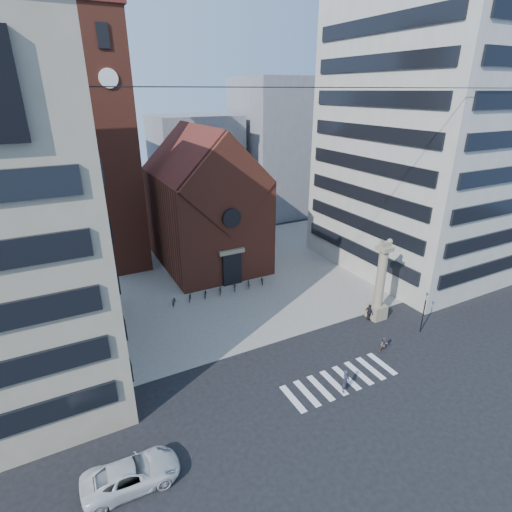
# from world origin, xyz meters

# --- Properties ---
(ground) EXTENTS (120.00, 120.00, 0.00)m
(ground) POSITION_xyz_m (0.00, 0.00, 0.00)
(ground) COLOR black
(ground) RESTS_ON ground
(piazza) EXTENTS (46.00, 30.00, 0.05)m
(piazza) POSITION_xyz_m (0.00, 19.00, 0.03)
(piazza) COLOR #9A958C
(piazza) RESTS_ON ground
(zebra_crossing) EXTENTS (10.20, 3.20, 0.01)m
(zebra_crossing) POSITION_xyz_m (0.55, -3.00, 0.01)
(zebra_crossing) COLOR white
(zebra_crossing) RESTS_ON ground
(church) EXTENTS (12.00, 16.65, 18.00)m
(church) POSITION_xyz_m (0.00, 25.04, 7.98)
(church) COLOR brown
(church) RESTS_ON ground
(campanile) EXTENTS (5.50, 5.50, 31.20)m
(campanile) POSITION_xyz_m (-10.00, 28.00, 15.74)
(campanile) COLOR brown
(campanile) RESTS_ON ground
(building_right) EXTENTS (18.00, 22.00, 32.00)m
(building_right) POSITION_xyz_m (24.00, 12.00, 16.00)
(building_right) COLOR #BCB8AA
(building_right) RESTS_ON ground
(bg_block_left) EXTENTS (16.00, 14.00, 22.00)m
(bg_block_left) POSITION_xyz_m (-20.00, 40.00, 11.00)
(bg_block_left) COLOR gray
(bg_block_left) RESTS_ON ground
(bg_block_mid) EXTENTS (14.00, 12.00, 18.00)m
(bg_block_mid) POSITION_xyz_m (6.00, 45.00, 9.00)
(bg_block_mid) COLOR gray
(bg_block_mid) RESTS_ON ground
(bg_block_right) EXTENTS (16.00, 14.00, 24.00)m
(bg_block_right) POSITION_xyz_m (22.00, 42.00, 12.00)
(bg_block_right) COLOR gray
(bg_block_right) RESTS_ON ground
(lion_column) EXTENTS (1.63, 1.60, 8.68)m
(lion_column) POSITION_xyz_m (10.01, 3.00, 3.46)
(lion_column) COLOR gray
(lion_column) RESTS_ON ground
(traffic_light) EXTENTS (0.13, 0.16, 4.30)m
(traffic_light) POSITION_xyz_m (12.00, -1.00, 2.29)
(traffic_light) COLOR black
(traffic_light) RESTS_ON ground
(white_car) EXTENTS (5.75, 2.77, 1.58)m
(white_car) POSITION_xyz_m (-16.35, -4.59, 0.79)
(white_car) COLOR silver
(white_car) RESTS_ON ground
(pedestrian_0) EXTENTS (0.84, 0.70, 1.97)m
(pedestrian_0) POSITION_xyz_m (0.05, -4.19, 0.99)
(pedestrian_0) COLOR #2E2B3C
(pedestrian_0) RESTS_ON ground
(pedestrian_1) EXTENTS (0.86, 0.73, 1.55)m
(pedestrian_1) POSITION_xyz_m (6.40, -1.78, 0.77)
(pedestrian_1) COLOR #514240
(pedestrian_1) RESTS_ON ground
(pedestrian_2) EXTENTS (0.47, 1.06, 1.78)m
(pedestrian_2) POSITION_xyz_m (9.00, 3.00, 0.89)
(pedestrian_2) COLOR #212128
(pedestrian_2) RESTS_ON ground
(scooter_0) EXTENTS (1.17, 1.70, 0.85)m
(scooter_0) POSITION_xyz_m (-7.76, 15.31, 0.47)
(scooter_0) COLOR black
(scooter_0) RESTS_ON piazza
(scooter_1) EXTENTS (1.04, 1.61, 0.94)m
(scooter_1) POSITION_xyz_m (-5.92, 15.31, 0.52)
(scooter_1) COLOR black
(scooter_1) RESTS_ON piazza
(scooter_2) EXTENTS (1.17, 1.70, 0.85)m
(scooter_2) POSITION_xyz_m (-4.08, 15.31, 0.47)
(scooter_2) COLOR black
(scooter_2) RESTS_ON piazza
(scooter_3) EXTENTS (1.04, 1.61, 0.94)m
(scooter_3) POSITION_xyz_m (-2.25, 15.31, 0.52)
(scooter_3) COLOR black
(scooter_3) RESTS_ON piazza
(scooter_4) EXTENTS (1.17, 1.70, 0.85)m
(scooter_4) POSITION_xyz_m (-0.41, 15.31, 0.47)
(scooter_4) COLOR black
(scooter_4) RESTS_ON piazza
(scooter_5) EXTENTS (1.04, 1.61, 0.94)m
(scooter_5) POSITION_xyz_m (1.43, 15.31, 0.52)
(scooter_5) COLOR black
(scooter_5) RESTS_ON piazza
(scooter_6) EXTENTS (1.17, 1.70, 0.85)m
(scooter_6) POSITION_xyz_m (3.26, 15.31, 0.47)
(scooter_6) COLOR black
(scooter_6) RESTS_ON piazza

